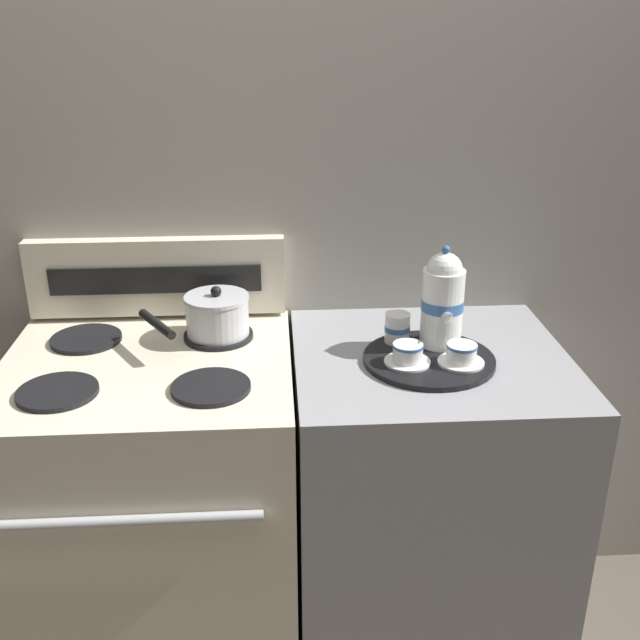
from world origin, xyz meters
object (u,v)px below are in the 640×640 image
(teapot, at_px, (443,299))
(teacup_left, at_px, (408,354))
(serving_tray, at_px, (429,359))
(teacup_right, at_px, (461,354))
(stove, at_px, (160,520))
(saucepan, at_px, (216,315))
(creamer_jug, at_px, (397,328))

(teapot, xyz_separation_m, teacup_left, (-0.10, -0.10, -0.10))
(serving_tray, height_order, teacup_right, teacup_right)
(stove, height_order, teacup_left, teacup_left)
(teacup_left, bearing_deg, stove, 174.07)
(stove, bearing_deg, saucepan, 40.39)
(teapot, bearing_deg, stove, -177.18)
(stove, bearing_deg, serving_tray, -2.89)
(teacup_left, bearing_deg, teapot, 45.23)
(saucepan, xyz_separation_m, teacup_right, (0.59, -0.22, -0.03))
(teapot, xyz_separation_m, creamer_jug, (-0.11, 0.02, -0.08))
(serving_tray, xyz_separation_m, teapot, (0.04, 0.07, 0.13))
(stove, height_order, creamer_jug, creamer_jug)
(stove, distance_m, serving_tray, 0.83)
(stove, height_order, saucepan, saucepan)
(stove, xyz_separation_m, creamer_jug, (0.62, 0.06, 0.51))
(teacup_right, bearing_deg, teapot, 103.44)
(teacup_left, height_order, creamer_jug, creamer_jug)
(saucepan, xyz_separation_m, serving_tray, (0.52, -0.18, -0.06))
(stove, distance_m, saucepan, 0.57)
(teapot, relative_size, teacup_left, 2.33)
(stove, distance_m, teapot, 0.94)
(serving_tray, relative_size, teacup_right, 2.88)
(teacup_left, xyz_separation_m, teacup_right, (0.13, -0.01, 0.00))
(stove, height_order, teacup_right, teacup_right)
(saucepan, height_order, teacup_right, saucepan)
(creamer_jug, bearing_deg, teacup_left, -87.50)
(stove, bearing_deg, teapot, 2.82)
(teacup_right, bearing_deg, saucepan, 159.91)
(serving_tray, height_order, teapot, teapot)
(teacup_left, xyz_separation_m, creamer_jug, (-0.01, 0.12, 0.01))
(teacup_right, xyz_separation_m, creamer_jug, (-0.13, 0.13, 0.01))
(serving_tray, relative_size, creamer_jug, 4.21)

